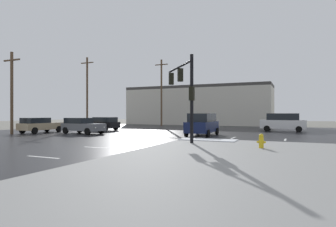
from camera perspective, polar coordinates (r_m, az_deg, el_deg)
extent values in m
plane|color=slate|center=(26.04, -0.17, -4.50)|extent=(120.00, 120.00, 0.00)
cube|color=#232326|center=(26.04, -0.17, -4.47)|extent=(44.00, 44.00, 0.02)
cube|color=gray|center=(11.90, 30.58, -9.61)|extent=(18.00, 18.00, 0.14)
cube|color=white|center=(20.55, 8.01, -5.24)|extent=(4.00, 1.60, 0.06)
cube|color=silver|center=(14.54, -23.76, -8.02)|extent=(2.00, 0.15, 0.01)
cube|color=silver|center=(17.46, -13.90, -6.67)|extent=(2.00, 0.15, 0.01)
cube|color=silver|center=(20.74, -7.04, -5.60)|extent=(2.00, 0.15, 0.01)
cube|color=silver|center=(24.23, -2.12, -4.78)|extent=(2.00, 0.15, 0.01)
cube|color=silver|center=(27.86, 1.53, -4.15)|extent=(2.00, 0.15, 0.01)
cube|color=silver|center=(31.58, 4.32, -3.65)|extent=(2.00, 0.15, 0.01)
cube|color=silver|center=(35.37, 6.53, -3.26)|extent=(2.00, 0.15, 0.01)
cube|color=silver|center=(39.19, 8.30, -2.93)|extent=(2.00, 0.15, 0.01)
cube|color=silver|center=(43.05, 9.75, -2.67)|extent=(2.00, 0.15, 0.01)
cube|color=silver|center=(37.23, -26.35, -3.10)|extent=(0.15, 2.00, 0.01)
cube|color=silver|center=(34.25, -22.08, -3.37)|extent=(0.15, 2.00, 0.01)
cube|color=silver|center=(31.49, -17.03, -3.67)|extent=(0.15, 2.00, 0.01)
cube|color=silver|center=(29.02, -11.06, -3.98)|extent=(0.15, 2.00, 0.01)
cube|color=silver|center=(26.92, -4.06, -4.30)|extent=(0.15, 2.00, 0.01)
cube|color=silver|center=(25.28, 3.98, -4.58)|extent=(0.15, 2.00, 0.01)
cube|color=silver|center=(24.20, 12.94, -4.79)|extent=(0.15, 2.00, 0.01)
cube|color=silver|center=(23.75, 22.48, -4.88)|extent=(0.15, 2.00, 0.01)
cube|color=silver|center=(21.02, 4.06, -5.52)|extent=(0.45, 7.00, 0.01)
cylinder|color=black|center=(18.44, 4.79, 2.99)|extent=(0.22, 0.22, 5.74)
cylinder|color=black|center=(21.23, 2.27, 9.31)|extent=(3.51, 4.23, 0.14)
cube|color=black|center=(20.88, 2.49, 7.73)|extent=(0.46, 0.44, 0.95)
sphere|color=#19D833|center=(21.07, 2.36, 8.44)|extent=(0.20, 0.20, 0.20)
cube|color=black|center=(23.17, 0.66, 6.97)|extent=(0.46, 0.44, 0.95)
sphere|color=#19D833|center=(23.36, 0.55, 7.62)|extent=(0.20, 0.20, 0.20)
cube|color=black|center=(18.46, 4.79, 4.01)|extent=(0.28, 0.36, 0.90)
cylinder|color=gold|center=(16.60, 18.20, -5.57)|extent=(0.26, 0.26, 0.60)
sphere|color=gold|center=(16.57, 18.21, -4.29)|extent=(0.25, 0.25, 0.25)
cylinder|color=gold|center=(16.61, 17.58, -5.46)|extent=(0.12, 0.11, 0.11)
cylinder|color=gold|center=(16.58, 18.83, -5.47)|extent=(0.12, 0.11, 0.11)
cube|color=beige|center=(51.82, 6.03, 1.30)|extent=(25.55, 8.00, 6.39)
cube|color=#3F3D3A|center=(52.01, 6.03, 5.10)|extent=(25.55, 8.00, 0.50)
cube|color=#141E47|center=(26.15, 6.90, -2.66)|extent=(2.04, 4.84, 0.95)
cube|color=black|center=(26.12, 6.90, -0.80)|extent=(1.86, 3.39, 0.75)
cylinder|color=black|center=(28.01, 5.91, -3.46)|extent=(0.23, 0.66, 0.66)
cylinder|color=black|center=(27.50, 9.80, -3.52)|extent=(0.23, 0.66, 0.66)
cylinder|color=black|center=(24.92, 3.69, -3.89)|extent=(0.23, 0.66, 0.66)
cylinder|color=black|center=(24.34, 8.03, -3.99)|extent=(0.23, 0.66, 0.66)
sphere|color=white|center=(28.57, 7.00, -2.43)|extent=(0.18, 0.18, 0.18)
sphere|color=white|center=(28.26, 9.44, -2.46)|extent=(0.18, 0.18, 0.18)
cube|color=white|center=(34.63, 22.07, -2.00)|extent=(4.82, 2.00, 0.95)
cube|color=black|center=(34.61, 22.07, -0.60)|extent=(3.38, 1.83, 0.75)
cylinder|color=black|center=(35.59, 24.77, -2.71)|extent=(0.66, 0.23, 0.66)
cylinder|color=black|center=(33.64, 24.77, -2.87)|extent=(0.66, 0.23, 0.66)
cylinder|color=black|center=(35.74, 19.52, -2.70)|extent=(0.66, 0.23, 0.66)
cylinder|color=black|center=(33.80, 19.22, -2.86)|extent=(0.66, 0.23, 0.66)
sphere|color=white|center=(35.23, 25.94, -1.97)|extent=(0.18, 0.18, 0.18)
sphere|color=white|center=(33.98, 25.98, -2.04)|extent=(0.18, 0.18, 0.18)
cube|color=black|center=(34.89, -13.32, -2.19)|extent=(4.66, 2.25, 0.70)
cube|color=black|center=(34.41, -12.50, -1.18)|extent=(2.63, 1.90, 0.55)
cylinder|color=black|center=(35.35, -16.13, -2.73)|extent=(0.68, 0.29, 0.66)
cylinder|color=black|center=(36.61, -14.09, -2.63)|extent=(0.68, 0.29, 0.66)
cylinder|color=black|center=(33.21, -12.46, -2.91)|extent=(0.68, 0.29, 0.66)
cylinder|color=black|center=(34.56, -10.44, -2.79)|extent=(0.68, 0.29, 0.66)
sphere|color=white|center=(36.04, -16.49, -2.12)|extent=(0.18, 0.18, 0.18)
sphere|color=white|center=(36.84, -15.19, -2.07)|extent=(0.18, 0.18, 0.18)
cube|color=slate|center=(29.57, -16.63, -2.59)|extent=(4.67, 2.29, 0.70)
cube|color=black|center=(30.04, -17.51, -1.36)|extent=(2.64, 1.92, 0.55)
cylinder|color=black|center=(29.13, -13.28, -3.32)|extent=(0.68, 0.29, 0.66)
cylinder|color=black|center=(27.86, -15.85, -3.48)|extent=(0.68, 0.29, 0.66)
cylinder|color=black|center=(31.32, -17.33, -3.09)|extent=(0.68, 0.29, 0.66)
cylinder|color=black|center=(30.14, -19.87, -3.21)|extent=(0.68, 0.29, 0.66)
sphere|color=white|center=(28.41, -12.76, -2.70)|extent=(0.18, 0.18, 0.18)
sphere|color=white|center=(27.59, -14.40, -2.78)|extent=(0.18, 0.18, 0.18)
cube|color=tan|center=(32.67, -24.11, -2.35)|extent=(1.92, 4.55, 0.70)
cube|color=black|center=(32.22, -25.03, -1.27)|extent=(1.72, 2.52, 0.55)
cylinder|color=black|center=(34.37, -23.13, -2.81)|extent=(0.24, 0.67, 0.66)
cylinder|color=black|center=(33.04, -21.07, -2.93)|extent=(0.24, 0.67, 0.66)
cylinder|color=black|center=(32.44, -27.21, -2.98)|extent=(0.24, 0.67, 0.66)
cylinder|color=black|center=(31.02, -25.20, -3.12)|extent=(0.24, 0.67, 0.66)
sphere|color=white|center=(34.56, -21.94, -2.21)|extent=(0.18, 0.18, 0.18)
sphere|color=white|center=(33.71, -20.62, -2.27)|extent=(0.18, 0.18, 0.18)
cylinder|color=brown|center=(31.83, -28.86, 3.60)|extent=(0.28, 0.28, 8.08)
cube|color=brown|center=(32.19, -28.86, 9.37)|extent=(2.20, 0.14, 0.14)
cylinder|color=brown|center=(43.60, -15.92, 4.11)|extent=(0.28, 0.28, 10.30)
cube|color=brown|center=(44.12, -15.92, 9.76)|extent=(2.20, 0.14, 0.14)
cylinder|color=brown|center=(45.64, -1.33, 4.16)|extent=(0.28, 0.28, 10.67)
cube|color=brown|center=(46.19, -1.33, 9.78)|extent=(2.20, 0.14, 0.14)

